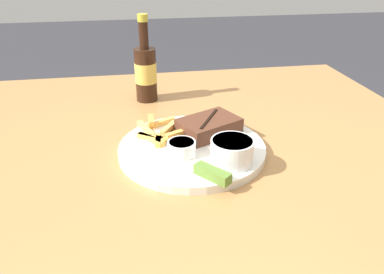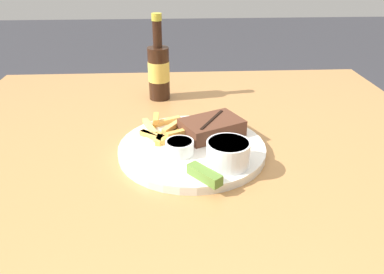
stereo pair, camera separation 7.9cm
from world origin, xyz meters
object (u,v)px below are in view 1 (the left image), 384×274
pickle_spear (212,174)px  steak_portion (209,126)px  fork_utensil (154,142)px  beer_bottle (146,71)px  dinner_plate (192,149)px  dipping_sauce_cup (182,148)px  coleslaw_cup (232,150)px  knife_utensil (189,135)px

pickle_spear → steak_portion: bearing=80.1°
fork_utensil → beer_bottle: beer_bottle is taller
dinner_plate → dipping_sauce_cup: (-0.03, -0.04, 0.03)m
dinner_plate → fork_utensil: 0.08m
coleslaw_cup → fork_utensil: (-0.15, 0.11, -0.03)m
beer_bottle → coleslaw_cup: bearing=-71.1°
steak_portion → beer_bottle: bearing=114.0°
dipping_sauce_cup → beer_bottle: (-0.05, 0.37, 0.05)m
coleslaw_cup → dinner_plate: bearing=128.2°
pickle_spear → dipping_sauce_cup: bearing=114.1°
coleslaw_cup → knife_utensil: size_ratio=0.58×
dinner_plate → coleslaw_cup: 0.11m
steak_portion → dipping_sauce_cup: steak_portion is taller
fork_utensil → beer_bottle: size_ratio=0.55×
dinner_plate → coleslaw_cup: (0.07, -0.08, 0.04)m
coleslaw_cup → pickle_spear: size_ratio=1.19×
steak_portion → pickle_spear: 0.19m
steak_portion → fork_utensil: 0.13m
dinner_plate → knife_utensil: size_ratio=2.16×
dinner_plate → knife_utensil: bearing=89.5°
pickle_spear → coleslaw_cup: bearing=44.7°
fork_utensil → coleslaw_cup: bearing=-19.4°
fork_utensil → knife_utensil: bearing=31.9°
pickle_spear → dinner_plate: bearing=96.7°
coleslaw_cup → knife_utensil: coleslaw_cup is taller
steak_portion → fork_utensil: size_ratio=1.19×
steak_portion → fork_utensil: bearing=-168.1°
steak_portion → coleslaw_cup: size_ratio=1.84×
dipping_sauce_cup → pickle_spear: bearing=-65.9°
steak_portion → dipping_sauce_cup: size_ratio=2.68×
dinner_plate → coleslaw_cup: size_ratio=3.71×
pickle_spear → knife_utensil: size_ratio=0.49×
dipping_sauce_cup → fork_utensil: 0.08m
steak_portion → fork_utensil: (-0.13, -0.03, -0.02)m
coleslaw_cup → beer_bottle: beer_bottle is taller
coleslaw_cup → fork_utensil: bearing=143.6°
coleslaw_cup → knife_utensil: (-0.06, 0.13, -0.02)m
dinner_plate → dipping_sauce_cup: bearing=-127.4°
coleslaw_cup → dipping_sauce_cup: coleslaw_cup is taller
dinner_plate → coleslaw_cup: coleslaw_cup is taller
fork_utensil → knife_utensil: (0.08, 0.02, 0.00)m
beer_bottle → dipping_sauce_cup: bearing=-82.4°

